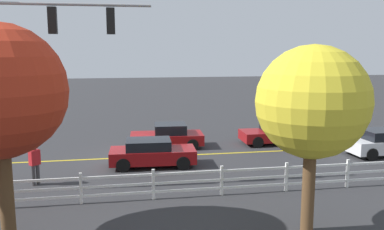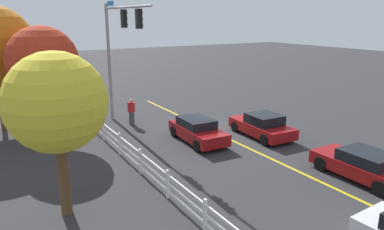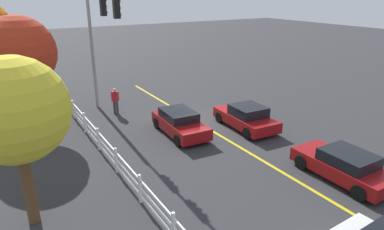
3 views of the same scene
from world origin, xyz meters
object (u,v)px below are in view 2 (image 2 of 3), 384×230
(pedestrian, at_px, (131,111))
(tree_1, at_px, (56,103))
(car_3, at_px, (198,130))
(tree_0, at_px, (43,62))
(car_1, at_px, (363,165))
(car_0, at_px, (262,126))

(pedestrian, xyz_separation_m, tree_1, (-9.01, 6.01, 3.04))
(tree_1, bearing_deg, pedestrian, -33.71)
(car_3, height_order, tree_0, tree_0)
(car_1, xyz_separation_m, tree_1, (3.53, 11.41, 3.35))
(pedestrian, distance_m, tree_1, 11.26)
(car_3, distance_m, pedestrian, 5.27)
(car_0, bearing_deg, tree_1, 107.28)
(car_0, distance_m, tree_0, 12.61)
(tree_0, relative_size, tree_1, 1.11)
(pedestrian, bearing_deg, car_1, 71.73)
(pedestrian, bearing_deg, car_0, 90.84)
(car_0, relative_size, pedestrian, 2.45)
(pedestrian, height_order, tree_1, tree_1)
(car_1, relative_size, car_3, 1.01)
(car_0, relative_size, tree_1, 0.73)
(car_3, distance_m, tree_0, 9.12)
(car_3, distance_m, tree_1, 9.52)
(pedestrian, distance_m, tree_0, 6.04)
(car_3, bearing_deg, car_0, 74.82)
(car_1, bearing_deg, tree_0, 40.35)
(car_1, bearing_deg, pedestrian, 23.59)
(pedestrian, xyz_separation_m, tree_0, (-0.20, 4.98, 3.42))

